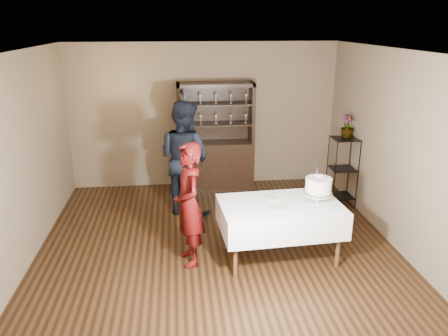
{
  "coord_description": "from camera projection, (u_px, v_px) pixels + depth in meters",
  "views": [
    {
      "loc": [
        -0.51,
        -5.6,
        3.05
      ],
      "look_at": [
        0.12,
        0.1,
        1.11
      ],
      "focal_mm": 35.0,
      "sensor_mm": 36.0,
      "label": 1
    }
  ],
  "objects": [
    {
      "name": "floor",
      "position": [
        217.0,
        243.0,
        6.3
      ],
      "size": [
        5.0,
        5.0,
        0.0
      ],
      "primitive_type": "plane",
      "color": "black",
      "rests_on": "ground"
    },
    {
      "name": "ceiling",
      "position": [
        216.0,
        50.0,
        5.44
      ],
      "size": [
        5.0,
        5.0,
        0.0
      ],
      "primitive_type": "plane",
      "rotation": [
        3.14,
        0.0,
        0.0
      ],
      "color": "silver",
      "rests_on": "back_wall"
    },
    {
      "name": "back_wall",
      "position": [
        204.0,
        116.0,
        8.23
      ],
      "size": [
        5.0,
        0.02,
        2.7
      ],
      "primitive_type": "cube",
      "color": "#77684D",
      "rests_on": "floor"
    },
    {
      "name": "wall_left",
      "position": [
        23.0,
        160.0,
        5.61
      ],
      "size": [
        0.02,
        5.0,
        2.7
      ],
      "primitive_type": "cube",
      "color": "#77684D",
      "rests_on": "floor"
    },
    {
      "name": "wall_right",
      "position": [
        393.0,
        148.0,
        6.13
      ],
      "size": [
        0.02,
        5.0,
        2.7
      ],
      "primitive_type": "cube",
      "color": "#77684D",
      "rests_on": "floor"
    },
    {
      "name": "china_hutch",
      "position": [
        216.0,
        154.0,
        8.23
      ],
      "size": [
        1.4,
        0.48,
        2.0
      ],
      "color": "black",
      "rests_on": "floor"
    },
    {
      "name": "plant_etagere",
      "position": [
        342.0,
        169.0,
        7.46
      ],
      "size": [
        0.42,
        0.42,
        1.2
      ],
      "color": "black",
      "rests_on": "floor"
    },
    {
      "name": "cake_table",
      "position": [
        280.0,
        217.0,
        5.75
      ],
      "size": [
        1.63,
        1.07,
        0.79
      ],
      "rotation": [
        0.0,
        0.0,
        0.06
      ],
      "color": "white",
      "rests_on": "floor"
    },
    {
      "name": "woman",
      "position": [
        189.0,
        205.0,
        5.58
      ],
      "size": [
        0.5,
        0.66,
        1.64
      ],
      "primitive_type": "imported",
      "rotation": [
        0.0,
        0.0,
        -1.38
      ],
      "color": "#310409",
      "rests_on": "floor"
    },
    {
      "name": "man",
      "position": [
        184.0,
        158.0,
        7.06
      ],
      "size": [
        1.17,
        1.14,
        1.89
      ],
      "primitive_type": "imported",
      "rotation": [
        0.0,
        0.0,
        2.46
      ],
      "color": "black",
      "rests_on": "floor"
    },
    {
      "name": "cake",
      "position": [
        318.0,
        187.0,
        5.69
      ],
      "size": [
        0.43,
        0.43,
        0.52
      ],
      "rotation": [
        0.0,
        0.0,
        0.34
      ],
      "color": "silver",
      "rests_on": "cake_table"
    },
    {
      "name": "plate_near",
      "position": [
        278.0,
        208.0,
        5.54
      ],
      "size": [
        0.25,
        0.25,
        0.01
      ],
      "primitive_type": "cylinder",
      "rotation": [
        0.0,
        0.0,
        0.15
      ],
      "color": "silver",
      "rests_on": "cake_table"
    },
    {
      "name": "plate_far",
      "position": [
        269.0,
        198.0,
        5.87
      ],
      "size": [
        0.22,
        0.22,
        0.01
      ],
      "primitive_type": "cylinder",
      "rotation": [
        0.0,
        0.0,
        -0.18
      ],
      "color": "silver",
      "rests_on": "cake_table"
    },
    {
      "name": "potted_plant",
      "position": [
        347.0,
        126.0,
        7.28
      ],
      "size": [
        0.27,
        0.27,
        0.39
      ],
      "primitive_type": "imported",
      "rotation": [
        0.0,
        0.0,
        0.25
      ],
      "color": "#507236",
      "rests_on": "plant_etagere"
    }
  ]
}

